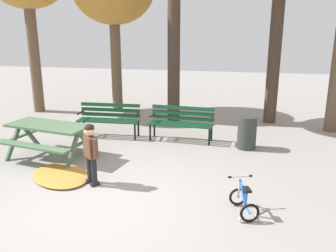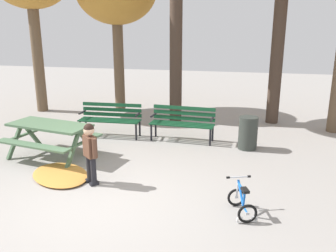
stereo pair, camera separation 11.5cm
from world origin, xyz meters
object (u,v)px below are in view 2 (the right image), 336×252
at_px(park_bench_far_left, 111,117).
at_px(kids_bicycle, 242,202).
at_px(child_standing, 90,149).
at_px(picnic_table, 50,132).
at_px(park_bench_left, 183,121).
at_px(trash_bin, 248,133).

distance_m(park_bench_far_left, kids_bicycle, 4.87).
height_order(park_bench_far_left, child_standing, child_standing).
height_order(picnic_table, park_bench_left, park_bench_left).
distance_m(park_bench_left, child_standing, 3.13).
height_order(child_standing, trash_bin, child_standing).
xyz_separation_m(park_bench_far_left, child_standing, (0.77, -2.87, 0.17)).
distance_m(picnic_table, trash_bin, 4.48).
relative_size(picnic_table, trash_bin, 2.60).
height_order(park_bench_far_left, trash_bin, park_bench_far_left).
distance_m(picnic_table, park_bench_left, 3.18).
bearing_deg(child_standing, trash_bin, 43.47).
xyz_separation_m(park_bench_left, kids_bicycle, (1.58, -3.43, -0.31)).
distance_m(park_bench_far_left, park_bench_left, 1.91).
bearing_deg(picnic_table, park_bench_left, 35.94).
bearing_deg(park_bench_far_left, trash_bin, -4.17).
relative_size(picnic_table, child_standing, 1.76).
height_order(picnic_table, kids_bicycle, picnic_table).
relative_size(kids_bicycle, trash_bin, 0.81).
bearing_deg(picnic_table, trash_bin, 20.47).
height_order(picnic_table, child_standing, child_standing).
bearing_deg(child_standing, park_bench_far_left, 105.01).
bearing_deg(trash_bin, park_bench_left, 169.40).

